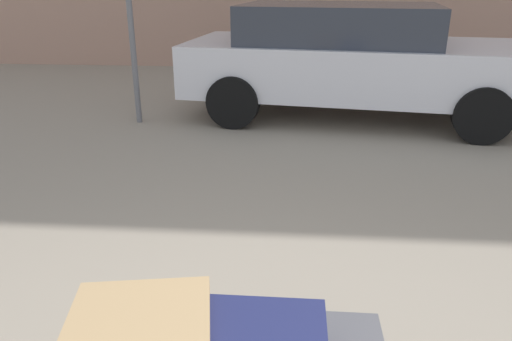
% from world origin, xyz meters
% --- Properties ---
extents(parked_car, '(4.50, 2.37, 1.42)m').
position_xyz_m(parked_car, '(0.93, 5.02, 0.76)').
color(parked_car, silver).
rests_on(parked_car, ground_plane).
extents(bollard_kerb_near, '(0.27, 0.27, 0.59)m').
position_xyz_m(bollard_kerb_near, '(2.51, 6.16, 0.30)').
color(bollard_kerb_near, '#383838').
rests_on(bollard_kerb_near, ground_plane).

